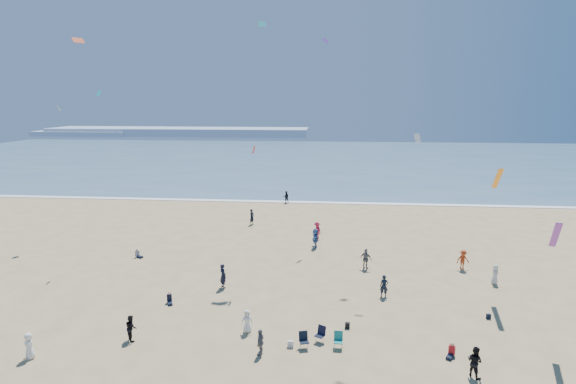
{
  "coord_description": "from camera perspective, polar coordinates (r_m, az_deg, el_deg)",
  "views": [
    {
      "loc": [
        4.44,
        -18.11,
        14.32
      ],
      "look_at": [
        2.0,
        8.0,
        9.02
      ],
      "focal_mm": 28.0,
      "sensor_mm": 36.0,
      "label": 1
    }
  ],
  "objects": [
    {
      "name": "standing_flyers",
      "position": [
        39.28,
        5.75,
        -8.66
      ],
      "size": [
        34.43,
        41.83,
        1.93
      ],
      "color": "#3A619F",
      "rests_on": "ground"
    },
    {
      "name": "surf_line",
      "position": [
        64.85,
        1.29,
        -1.29
      ],
      "size": [
        220.0,
        1.2,
        0.08
      ],
      "primitive_type": "cube",
      "color": "white",
      "rests_on": "ground"
    },
    {
      "name": "kites_aloft",
      "position": [
        30.81,
        13.8,
        11.9
      ],
      "size": [
        51.27,
        36.22,
        29.28
      ],
      "color": "silver",
      "rests_on": "ground"
    },
    {
      "name": "headland_far",
      "position": [
        199.24,
        -13.65,
        7.46
      ],
      "size": [
        110.0,
        20.0,
        3.2
      ],
      "primitive_type": "cube",
      "color": "#7A8EA8",
      "rests_on": "ground"
    },
    {
      "name": "white_tote",
      "position": [
        28.11,
        0.33,
        -18.72
      ],
      "size": [
        0.35,
        0.2,
        0.4
      ],
      "primitive_type": "cube",
      "color": "silver",
      "rests_on": "ground"
    },
    {
      "name": "navy_bag",
      "position": [
        34.01,
        24.11,
        -14.22
      ],
      "size": [
        0.28,
        0.18,
        0.34
      ],
      "primitive_type": "cube",
      "color": "black",
      "rests_on": "ground"
    },
    {
      "name": "black_backpack",
      "position": [
        30.32,
        7.55,
        -16.45
      ],
      "size": [
        0.3,
        0.22,
        0.38
      ],
      "primitive_type": "cube",
      "color": "black",
      "rests_on": "ground"
    },
    {
      "name": "seated_group",
      "position": [
        27.87,
        -4.61,
        -18.53
      ],
      "size": [
        25.91,
        27.33,
        0.84
      ],
      "color": "white",
      "rests_on": "ground"
    },
    {
      "name": "ocean",
      "position": [
        114.09,
        3.08,
        4.22
      ],
      "size": [
        220.0,
        100.0,
        0.06
      ],
      "primitive_type": "cube",
      "color": "#476B84",
      "rests_on": "ground"
    },
    {
      "name": "headland_near",
      "position": [
        211.22,
        -24.49,
        6.8
      ],
      "size": [
        40.0,
        14.0,
        2.0
      ],
      "primitive_type": "cube",
      "color": "#7A8EA8",
      "rests_on": "ground"
    },
    {
      "name": "chair_cluster",
      "position": [
        28.07,
        4.17,
        -18.1
      ],
      "size": [
        2.68,
        1.58,
        1.0
      ],
      "color": "black",
      "rests_on": "ground"
    }
  ]
}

